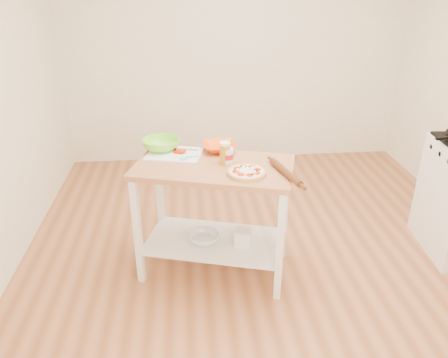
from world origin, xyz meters
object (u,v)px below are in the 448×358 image
spatula (189,158)px  cutting_board (175,153)px  green_bowl (161,145)px  orange_bowl (219,147)px  shelf_bin (243,237)px  knife (176,149)px  rolling_pin (286,172)px  beer_pint (225,153)px  pizza (247,172)px  prep_island (214,196)px  shelf_glass_bowl (203,238)px  yogurt_tub (227,156)px

spatula → cutting_board: bearing=123.0°
cutting_board → green_bowl: green_bowl is taller
orange_bowl → shelf_bin: 0.71m
knife → rolling_pin: rolling_pin is taller
spatula → beer_pint: (0.26, -0.09, 0.06)m
pizza → knife: pizza is taller
prep_island → cutting_board: cutting_board is taller
prep_island → shelf_glass_bowl: bearing=-169.4°
knife → cutting_board: bearing=-85.5°
green_bowl → beer_pint: beer_pint is taller
prep_island → rolling_pin: rolling_pin is taller
orange_bowl → yogurt_tub: yogurt_tub is taller
prep_island → spatula: (-0.18, 0.11, 0.27)m
beer_pint → shelf_glass_bowl: bearing=-168.0°
orange_bowl → yogurt_tub: (0.04, -0.24, 0.03)m
spatula → orange_bowl: (0.23, 0.15, 0.01)m
cutting_board → orange_bowl: size_ratio=1.85×
beer_pint → rolling_pin: beer_pint is taller
spatula → shelf_glass_bowl: size_ratio=0.62×
knife → beer_pint: beer_pint is taller
prep_island → rolling_pin: size_ratio=3.06×
cutting_board → spatula: bearing=-32.9°
rolling_pin → green_bowl: bearing=147.3°
knife → shelf_bin: size_ratio=2.25×
orange_bowl → knife: bearing=175.9°
beer_pint → pizza: bearing=-58.0°
knife → shelf_glass_bowl: (0.19, -0.30, -0.62)m
green_bowl → rolling_pin: size_ratio=0.70×
prep_island → pizza: size_ratio=4.69×
prep_island → yogurt_tub: (0.10, 0.03, 0.31)m
spatula → beer_pint: 0.28m
prep_island → cutting_board: bearing=141.8°
green_bowl → shelf_bin: bearing=-33.0°
rolling_pin → knife: bearing=145.3°
rolling_pin → shelf_glass_bowl: rolling_pin is taller
prep_island → orange_bowl: 0.39m
beer_pint → yogurt_tub: (0.01, 0.01, -0.02)m
spatula → green_bowl: green_bowl is taller
pizza → orange_bowl: 0.47m
knife → orange_bowl: size_ratio=1.09×
rolling_pin → shelf_glass_bowl: 0.86m
orange_bowl → rolling_pin: bearing=-49.9°
spatula → yogurt_tub: size_ratio=0.75×
prep_island → shelf_glass_bowl: size_ratio=5.20×
knife → orange_bowl: orange_bowl is taller
yogurt_tub → shelf_glass_bowl: size_ratio=0.82×
rolling_pin → prep_island: bearing=154.1°
cutting_board → orange_bowl: 0.34m
knife → beer_pint: size_ratio=1.70×
spatula → rolling_pin: (0.65, -0.34, 0.01)m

